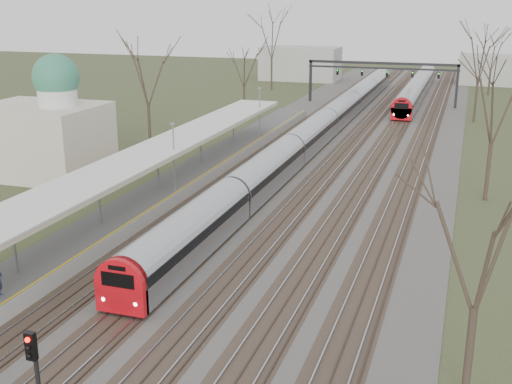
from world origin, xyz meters
TOP-DOWN VIEW (x-y plane):
  - track_bed at (0.26, 55.00)m, footprint 24.00×160.00m
  - platform at (-9.05, 37.50)m, footprint 3.50×69.00m
  - canopy at (-9.05, 32.99)m, footprint 4.10×50.00m
  - dome_building at (-21.71, 38.00)m, footprint 10.00×8.00m
  - signal_gantry at (0.29, 84.99)m, footprint 21.00×0.59m
  - tree_west_far at (-17.00, 48.00)m, footprint 5.50×5.50m
  - tree_east_near at (13.00, 15.00)m, footprint 4.50×4.50m
  - tree_east_far at (14.00, 42.00)m, footprint 5.00×5.00m
  - train_near at (-2.50, 61.77)m, footprint 2.62×90.21m
  - train_far at (4.50, 94.59)m, footprint 2.62×45.21m
  - signal_post at (-0.75, 8.55)m, footprint 0.35×0.45m

SIDE VIEW (x-z plane):
  - track_bed at x=0.26m, z-range -0.05..0.17m
  - platform at x=-9.05m, z-range 0.00..1.00m
  - train_near at x=-2.50m, z-range -0.05..3.00m
  - train_far at x=4.50m, z-range -0.05..3.00m
  - signal_post at x=-0.75m, z-range 0.67..4.77m
  - dome_building at x=-21.71m, z-range -1.43..8.87m
  - canopy at x=-9.05m, z-range 2.37..5.48m
  - signal_gantry at x=0.29m, z-range 1.87..7.95m
  - tree_east_near at x=13.00m, z-range 1.92..11.19m
  - tree_east_far at x=14.00m, z-range 2.14..12.44m
  - tree_west_far at x=-17.00m, z-range 2.35..13.68m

